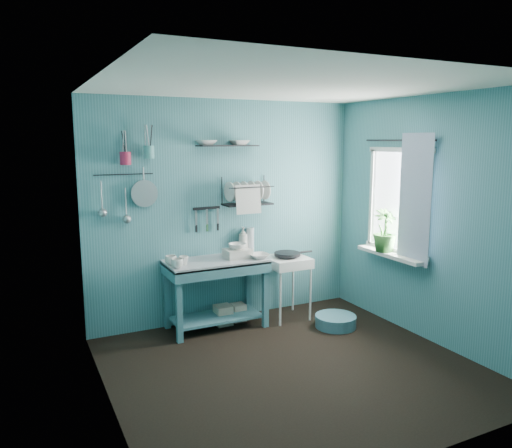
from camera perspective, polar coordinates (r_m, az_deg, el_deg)
name	(u,v)px	position (r m, az deg, el deg)	size (l,w,h in m)	color
floor	(292,368)	(4.75, 4.15, -16.05)	(3.20, 3.20, 0.00)	black
ceiling	(296,86)	(4.31, 4.57, 15.50)	(3.20, 3.20, 0.00)	silver
wall_back	(227,211)	(5.69, -3.35, 1.44)	(3.20, 3.20, 0.00)	#3B7279
wall_front	(420,274)	(3.19, 18.21, -5.48)	(3.20, 3.20, 0.00)	#3B7279
wall_left	(105,251)	(3.82, -16.84, -2.99)	(3.00, 3.00, 0.00)	#3B7279
wall_right	(430,220)	(5.34, 19.30, 0.39)	(3.00, 3.00, 0.00)	#3B7279
work_counter	(216,294)	(5.54, -4.57, -7.97)	(1.09, 0.54, 0.77)	#366872
mug_left	(177,263)	(5.13, -8.97, -4.47)	(0.12, 0.12, 0.10)	silver
mug_mid	(184,260)	(5.25, -8.26, -4.15)	(0.10, 0.10, 0.09)	silver
mug_right	(171,260)	(5.27, -9.70, -4.11)	(0.12, 0.12, 0.10)	silver
wash_tub	(237,253)	(5.51, -2.13, -3.37)	(0.28, 0.22, 0.10)	#B8B4A8
tub_bowl	(237,246)	(5.49, -2.14, -2.56)	(0.20, 0.20, 0.06)	silver
soap_bottle	(243,240)	(5.75, -1.49, -1.80)	(0.12, 0.12, 0.30)	#B8B4A8
water_bottle	(250,239)	(5.81, -0.67, -1.77)	(0.09, 0.09, 0.28)	#AAB6BD
counter_bowl	(259,256)	(5.48, 0.34, -3.68)	(0.22, 0.22, 0.05)	silver
hotplate_stand	(287,288)	(5.84, 3.56, -7.26)	(0.45, 0.45, 0.73)	silver
frying_pan	(287,254)	(5.74, 3.60, -3.44)	(0.30, 0.30, 0.04)	black
knife_strip	(207,208)	(5.56, -5.67, 1.82)	(0.32, 0.02, 0.03)	black
dish_rack	(247,191)	(5.62, -0.98, 3.81)	(0.55, 0.24, 0.32)	black
upper_shelf	(228,146)	(5.53, -3.22, 8.92)	(0.70, 0.18, 0.01)	black
shelf_bowl_left	(206,136)	(5.43, -5.73, 9.97)	(0.22, 0.22, 0.05)	silver
shelf_bowl_right	(239,144)	(5.58, -1.91, 9.11)	(0.21, 0.21, 0.05)	silver
utensil_cup_magenta	(125,158)	(5.22, -14.70, 7.27)	(0.11, 0.11, 0.13)	#B72144
utensil_cup_teal	(149,152)	(5.27, -12.15, 8.04)	(0.11, 0.11, 0.13)	teal
colander	(144,193)	(5.31, -12.64, 3.42)	(0.28, 0.28, 0.03)	#9A9EA2
ladle_outer	(101,196)	(5.24, -17.25, 3.09)	(0.01, 0.01, 0.30)	#9A9EA2
ladle_inner	(126,203)	(5.29, -14.67, 2.39)	(0.01, 0.01, 0.30)	#9A9EA2
hook_rail	(124,174)	(5.27, -14.88, 5.50)	(0.01, 0.01, 0.60)	black
window_glass	(399,201)	(5.64, 16.02, 2.55)	(1.10, 1.10, 0.00)	white
windowsill	(390,255)	(5.68, 15.11, -3.41)	(0.16, 0.95, 0.04)	silver
curtain	(415,200)	(5.37, 17.67, 2.67)	(1.35, 1.35, 0.00)	silver
curtain_rod	(399,140)	(5.57, 15.98, 9.18)	(0.02, 0.02, 1.05)	black
potted_plant	(385,230)	(5.69, 14.50, -0.71)	(0.27, 0.27, 0.47)	#31692A
storage_tin_large	(223,315)	(5.71, -3.78, -10.33)	(0.18, 0.18, 0.22)	gray
storage_tin_small	(238,312)	(5.82, -2.04, -10.06)	(0.15, 0.15, 0.20)	gray
floor_basin	(336,321)	(5.72, 9.08, -10.90)	(0.46, 0.46, 0.13)	#3F6F7C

